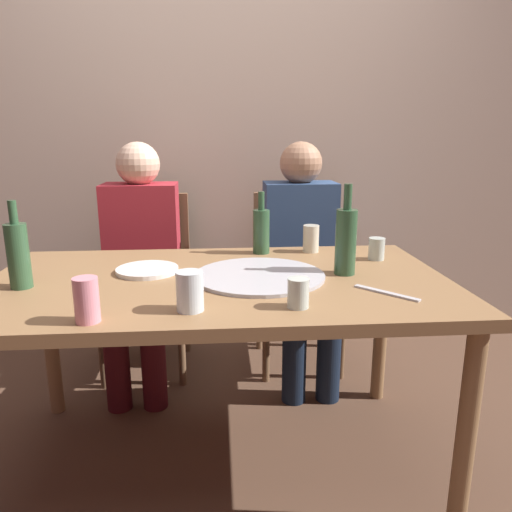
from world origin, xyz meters
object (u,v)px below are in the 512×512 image
(pizza_tray, at_px, (258,275))
(short_glass, at_px, (376,249))
(water_bottle, at_px, (260,230))
(wine_glass, at_px, (189,291))
(dining_table, at_px, (219,298))
(guest_in_beanie, at_px, (301,251))
(plate_stack, at_px, (147,270))
(beer_bottle, at_px, (345,240))
(guest_in_sweater, at_px, (140,254))
(chair_left, at_px, (146,270))
(tumbler_near, at_px, (310,239))
(wine_bottle, at_px, (17,254))
(tumbler_far, at_px, (297,293))
(table_knife, at_px, (385,293))
(soda_can, at_px, (85,300))
(chair_right, at_px, (296,267))

(pizza_tray, distance_m, short_glass, 0.53)
(water_bottle, bearing_deg, wine_glass, -111.63)
(dining_table, relative_size, guest_in_beanie, 1.35)
(dining_table, height_order, plate_stack, plate_stack)
(beer_bottle, height_order, guest_in_sweater, guest_in_sweater)
(beer_bottle, distance_m, water_bottle, 0.43)
(chair_left, xyz_separation_m, guest_in_beanie, (0.79, -0.15, 0.13))
(tumbler_near, relative_size, wine_glass, 0.99)
(wine_bottle, xyz_separation_m, plate_stack, (0.38, 0.15, -0.10))
(tumbler_far, relative_size, short_glass, 0.99)
(water_bottle, bearing_deg, table_knife, -58.59)
(soda_can, xyz_separation_m, chair_right, (0.76, 1.22, -0.27))
(wine_glass, distance_m, guest_in_sweater, 1.06)
(dining_table, bearing_deg, table_knife, -21.98)
(short_glass, bearing_deg, water_bottle, 162.08)
(chair_right, bearing_deg, beer_bottle, 92.21)
(chair_right, bearing_deg, tumbler_near, 87.06)
(pizza_tray, relative_size, guest_in_sweater, 0.39)
(wine_bottle, relative_size, water_bottle, 1.11)
(tumbler_near, xyz_separation_m, wine_glass, (-0.47, -0.66, 0.00))
(wine_glass, height_order, table_knife, wine_glass)
(dining_table, bearing_deg, beer_bottle, 2.34)
(beer_bottle, distance_m, wine_glass, 0.63)
(pizza_tray, distance_m, guest_in_beanie, 0.75)
(water_bottle, relative_size, table_knife, 1.17)
(beer_bottle, xyz_separation_m, tumbler_near, (-0.06, 0.34, -0.07))
(beer_bottle, relative_size, short_glass, 3.67)
(short_glass, xyz_separation_m, soda_can, (-0.97, -0.58, 0.02))
(short_glass, bearing_deg, tumbler_far, -127.88)
(soda_can, bearing_deg, guest_in_sweater, 91.55)
(dining_table, distance_m, tumbler_near, 0.54)
(tumbler_far, bearing_deg, dining_table, 126.30)
(beer_bottle, distance_m, guest_in_beanie, 0.71)
(water_bottle, xyz_separation_m, chair_left, (-0.56, 0.50, -0.30))
(dining_table, distance_m, wine_glass, 0.34)
(water_bottle, distance_m, plate_stack, 0.51)
(soda_can, bearing_deg, wine_bottle, 132.41)
(water_bottle, relative_size, tumbler_near, 2.26)
(plate_stack, bearing_deg, chair_left, 99.08)
(table_knife, distance_m, chair_left, 1.40)
(soda_can, xyz_separation_m, chair_left, (-0.03, 1.22, -0.27))
(pizza_tray, height_order, soda_can, soda_can)
(water_bottle, xyz_separation_m, wine_glass, (-0.26, -0.66, -0.04))
(water_bottle, height_order, chair_left, water_bottle)
(tumbler_near, distance_m, chair_right, 0.56)
(water_bottle, bearing_deg, plate_stack, -149.70)
(wine_bottle, xyz_separation_m, tumbler_near, (1.03, 0.41, -0.06))
(plate_stack, distance_m, chair_right, 1.03)
(pizza_tray, xyz_separation_m, short_glass, (0.48, 0.20, 0.04))
(beer_bottle, distance_m, chair_right, 0.89)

